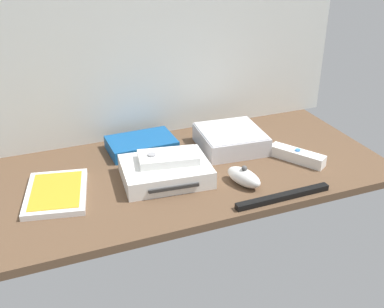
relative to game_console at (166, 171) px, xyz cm
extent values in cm
cube|color=brown|center=(8.14, 3.00, -3.20)|extent=(100.00, 48.00, 2.00)
cube|color=silver|center=(8.14, 27.60, 29.80)|extent=(110.00, 1.20, 64.00)
cube|color=white|center=(0.00, 0.03, 0.00)|extent=(22.37, 17.85, 4.40)
cube|color=#2D2D2D|center=(-0.75, -8.13, 0.00)|extent=(12.00, 1.69, 0.80)
cube|color=silver|center=(22.48, 9.98, 0.30)|extent=(18.29, 18.29, 5.00)
cube|color=silver|center=(22.48, 9.98, 2.95)|extent=(17.56, 17.56, 0.30)
cube|color=white|center=(-26.06, 2.16, -1.50)|extent=(17.20, 21.38, 1.40)
cube|color=gold|center=(-26.06, 2.16, -0.72)|extent=(14.26, 18.28, 0.16)
cube|color=#145193|center=(-1.07, 17.65, -0.50)|extent=(18.27, 12.41, 3.40)
cube|color=#19D833|center=(-0.92, 11.45, -0.50)|extent=(8.01, 0.59, 0.60)
cube|color=white|center=(35.34, -3.70, -0.70)|extent=(10.88, 14.47, 3.00)
cylinder|color=#387FDB|center=(35.34, -3.70, 1.00)|extent=(1.40, 1.40, 0.40)
ellipsoid|color=white|center=(16.66, -9.31, -0.20)|extent=(7.42, 10.89, 4.00)
sphere|color=#4C4C4C|center=(16.66, -9.31, 2.20)|extent=(1.40, 1.40, 1.40)
cube|color=white|center=(1.02, 0.84, 3.20)|extent=(15.57, 10.38, 2.00)
cylinder|color=#99999E|center=(-2.92, 1.53, 4.40)|extent=(2.32, 2.32, 0.40)
cube|color=black|center=(22.02, -18.60, -1.50)|extent=(24.02, 2.14, 1.40)
camera|label=1|loc=(-30.95, -95.35, 56.08)|focal=43.83mm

